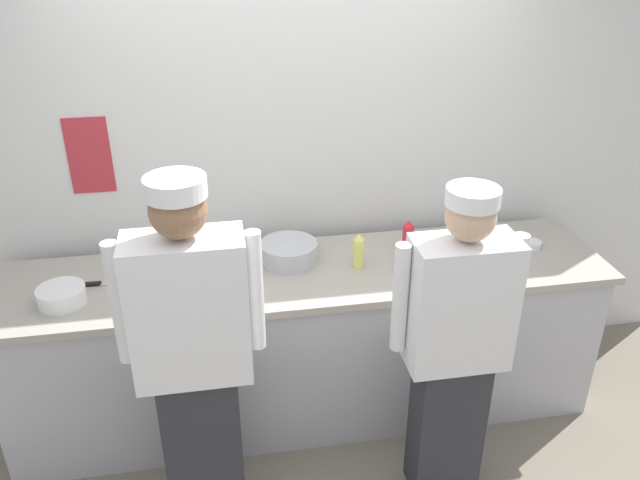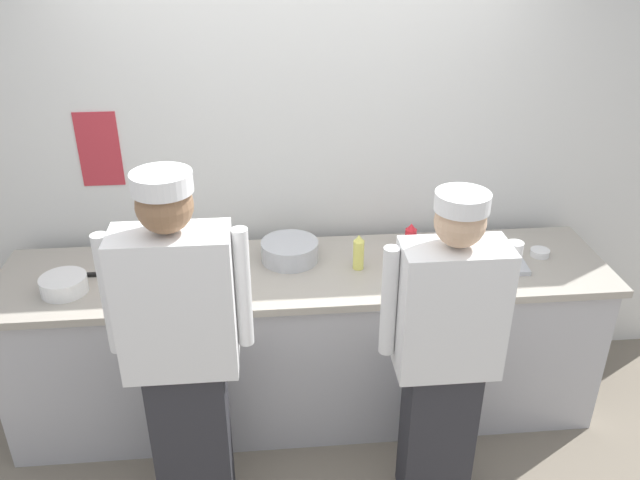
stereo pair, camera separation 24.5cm
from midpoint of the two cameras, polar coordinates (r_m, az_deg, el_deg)
The scene contains 18 objects.
ground_plane at distance 3.67m, azimuth 1.42°, elevation -18.45°, with size 9.00×9.00×0.00m, color slate.
wall_back at distance 3.65m, azimuth 0.06°, elevation 7.66°, with size 5.05×0.11×2.80m.
prep_counter at distance 3.65m, azimuth 0.80°, elevation -8.95°, with size 3.22×0.74×0.93m.
chef_near_left at distance 2.87m, azimuth -9.73°, elevation -9.38°, with size 0.63×0.24×1.75m.
chef_center at distance 2.99m, azimuth 13.42°, elevation -9.51°, with size 0.60×0.24×1.64m.
plate_stack_front at distance 3.49m, azimuth -11.41°, elevation -1.84°, with size 0.21×0.21×0.06m.
plate_stack_rear at distance 3.39m, azimuth -19.82°, elevation -3.77°, with size 0.23×0.23×0.08m.
mixing_bowl_steel at distance 3.47m, azimuth -0.68°, elevation -1.00°, with size 0.31×0.31×0.11m, color #B7BABF.
sheet_tray at distance 3.59m, azimuth 15.38°, elevation -1.81°, with size 0.53×0.30×0.02m, color #B7BABF.
squeeze_bottle_primary at distance 3.51m, azimuth 9.98°, elevation -0.22°, with size 0.06×0.06×0.21m.
squeeze_bottle_secondary at distance 3.17m, azimuth -10.01°, elevation -3.45°, with size 0.06×0.06×0.21m.
squeeze_bottle_spare at distance 3.38m, azimuth 5.50°, elevation -1.15°, with size 0.06×0.06×0.20m.
ramekin_orange_sauce at distance 3.32m, azimuth -6.47°, elevation -3.26°, with size 0.09×0.09×0.04m.
ramekin_green_sauce at distance 3.76m, azimuth 20.66°, elevation -1.07°, with size 0.10×0.10×0.04m.
ramekin_yellow_sauce at distance 3.24m, azimuth -12.24°, elevation -4.48°, with size 0.08×0.08×0.05m.
ramekin_red_sauce at distance 3.38m, azimuth 9.43°, elevation -2.78°, with size 0.10×0.10×0.05m.
deli_cup at distance 3.24m, azimuth -8.45°, elevation -3.49°, with size 0.09×0.09×0.11m, color white.
chefs_knife at distance 3.48m, azimuth -16.28°, elevation -2.97°, with size 0.28×0.03×0.02m.
Camera 2 is at (-0.20, -2.55, 2.63)m, focal length 36.17 mm.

